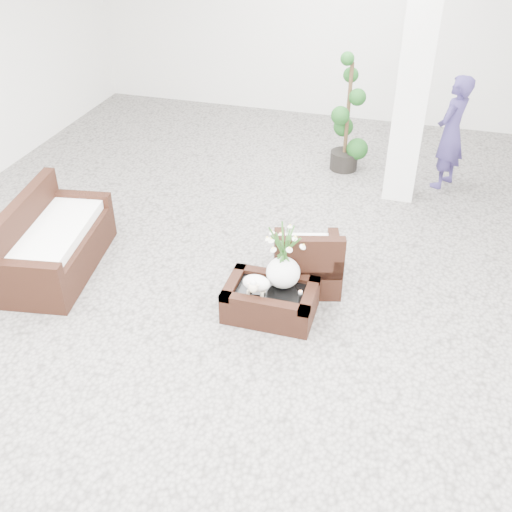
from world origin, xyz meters
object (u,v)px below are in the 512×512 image
(armchair, at_px, (307,254))
(topiary, at_px, (348,114))
(loveseat, at_px, (55,236))
(coffee_table, at_px, (270,302))

(armchair, relative_size, topiary, 0.44)
(loveseat, bearing_deg, topiary, -46.28)
(loveseat, distance_m, topiary, 4.39)
(coffee_table, bearing_deg, armchair, 69.25)
(coffee_table, bearing_deg, loveseat, 177.32)
(coffee_table, relative_size, loveseat, 0.56)
(topiary, bearing_deg, loveseat, -127.36)
(coffee_table, relative_size, topiary, 0.53)
(coffee_table, distance_m, topiary, 3.66)
(coffee_table, distance_m, armchair, 0.71)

